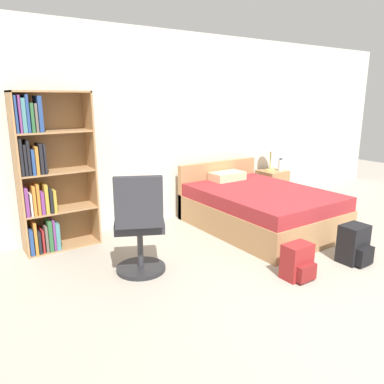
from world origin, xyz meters
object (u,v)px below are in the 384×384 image
(office_chair, at_px, (140,227))
(table_lamp, at_px, (271,146))
(backpack_black, at_px, (354,245))
(water_bottle, at_px, (281,165))
(backpack_red, at_px, (298,262))
(bookshelf, at_px, (46,177))
(nightstand, at_px, (272,186))
(bed, at_px, (257,207))

(office_chair, bearing_deg, table_lamp, 21.62)
(office_chair, bearing_deg, backpack_black, -26.89)
(water_bottle, relative_size, backpack_red, 0.60)
(bookshelf, distance_m, nightstand, 3.64)
(nightstand, bearing_deg, table_lamp, 162.90)
(bed, height_order, backpack_red, bed)
(nightstand, xyz_separation_m, table_lamp, (-0.05, 0.02, 0.68))
(bookshelf, xyz_separation_m, nightstand, (3.60, -0.00, -0.59))
(bed, bearing_deg, backpack_black, -86.84)
(table_lamp, bearing_deg, nightstand, -17.10)
(nightstand, bearing_deg, office_chair, -158.96)
(bed, height_order, nightstand, bed)
(bed, bearing_deg, office_chair, -168.95)
(bookshelf, relative_size, nightstand, 3.31)
(bed, bearing_deg, water_bottle, 30.61)
(table_lamp, height_order, backpack_black, table_lamp)
(bed, height_order, table_lamp, table_lamp)
(office_chair, distance_m, backpack_red, 1.58)
(bookshelf, xyz_separation_m, bed, (2.51, -0.79, -0.59))
(bed, xyz_separation_m, table_lamp, (1.04, 0.80, 0.68))
(bookshelf, relative_size, backpack_black, 4.35)
(nightstand, distance_m, backpack_red, 2.77)
(bed, xyz_separation_m, backpack_red, (-0.71, -1.31, -0.11))
(bed, relative_size, backpack_red, 5.50)
(bookshelf, height_order, nightstand, bookshelf)
(backpack_black, bearing_deg, table_lamp, 66.48)
(table_lamp, relative_size, backpack_red, 1.49)
(nightstand, distance_m, backpack_black, 2.41)
(table_lamp, relative_size, water_bottle, 2.47)
(backpack_red, bearing_deg, nightstand, 49.44)
(backpack_black, bearing_deg, bookshelf, 139.69)
(backpack_black, bearing_deg, bed, 93.16)
(nightstand, height_order, table_lamp, table_lamp)
(table_lamp, xyz_separation_m, backpack_black, (-0.96, -2.21, -0.76))
(table_lamp, height_order, water_bottle, table_lamp)
(water_bottle, distance_m, backpack_red, 2.78)
(office_chair, height_order, backpack_red, office_chair)
(bed, height_order, water_bottle, bed)
(table_lamp, xyz_separation_m, backpack_red, (-1.75, -2.12, -0.79))
(bed, distance_m, backpack_black, 1.41)
(backpack_red, bearing_deg, office_chair, 142.85)
(bookshelf, bearing_deg, bed, -17.46)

